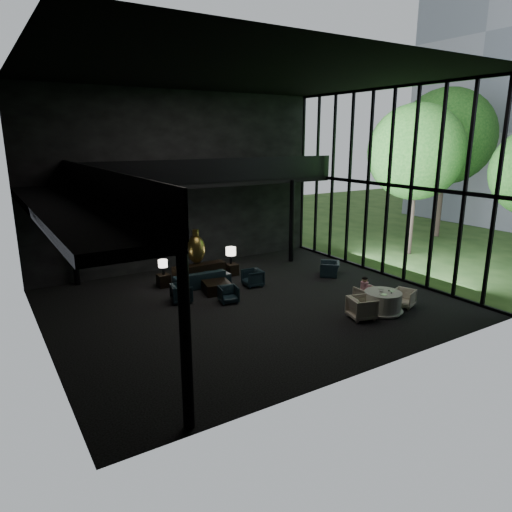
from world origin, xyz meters
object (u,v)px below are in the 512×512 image
side_table_left (164,281)px  dining_chair_north (367,295)px  lounge_armchair_east (253,277)px  lounge_armchair_south (228,295)px  sofa (202,275)px  table_lamp_right (231,252)px  side_table_right (232,270)px  dining_table (382,303)px  bronze_urn (196,249)px  lounge_armchair_west (182,293)px  window_armchair (330,268)px  table_lamp_left (163,264)px  dining_chair_east (404,298)px  coffee_table (217,287)px  console (199,273)px  child (364,285)px  dining_chair_west (362,306)px

side_table_left → dining_chair_north: size_ratio=0.72×
lounge_armchair_east → lounge_armchair_south: (-1.78, -1.17, -0.07)m
sofa → dining_chair_north: size_ratio=3.42×
table_lamp_right → side_table_right: bearing=-90.0°
table_lamp_right → dining_table: table_lamp_right is taller
bronze_urn → lounge_armchair_west: size_ratio=1.98×
lounge_armchair_south → window_armchair: (5.46, 0.61, 0.06)m
window_armchair → lounge_armchair_east: bearing=-57.2°
side_table_right → sofa: (-1.80, -0.69, 0.24)m
side_table_left → table_lamp_right: table_lamp_right is taller
bronze_urn → side_table_right: bronze_urn is taller
lounge_armchair_south → bronze_urn: bearing=97.2°
table_lamp_left → table_lamp_right: 3.20m
bronze_urn → side_table_right: (1.60, -0.26, -1.10)m
dining_chair_east → coffee_table: bearing=-155.8°
side_table_right → dining_table: dining_table is taller
sofa → lounge_armchair_east: (1.76, -1.12, -0.11)m
side_table_left → sofa: sofa is taller
console → lounge_armchair_west: bearing=-129.8°
table_lamp_left → dining_chair_east: size_ratio=0.94×
table_lamp_right → sofa: bearing=-156.4°
lounge_armchair_south → side_table_left: bearing=125.6°
lounge_armchair_south → side_table_right: bearing=69.7°
console → lounge_armchair_east: (1.56, -1.81, 0.01)m
console → lounge_armchair_south: size_ratio=3.78×
side_table_right → window_armchair: (3.64, -2.37, 0.11)m
lounge_armchair_south → child: 5.02m
sofa → child: size_ratio=4.09×
dining_table → dining_chair_west: size_ratio=1.59×
dining_chair_west → lounge_armchair_west: bearing=59.4°
dining_chair_east → console: bearing=-164.9°
sofa → dining_chair_east: 7.96m
lounge_armchair_west → table_lamp_right: bearing=-45.4°
table_lamp_left → dining_table: size_ratio=0.43×
sofa → dining_chair_east: size_ratio=3.81×
lounge_armchair_west → dining_chair_north: bearing=-112.6°
table_lamp_left → lounge_armchair_south: size_ratio=1.02×
bronze_urn → dining_table: size_ratio=1.00×
coffee_table → dining_table: size_ratio=0.69×
window_armchair → dining_chair_north: size_ratio=1.15×
side_table_right → dining_table: size_ratio=0.35×
bronze_urn → table_lamp_left: size_ratio=2.35×
dining_table → dining_chair_north: (0.07, 0.84, 0.04)m
lounge_armchair_west → dining_chair_east: size_ratio=1.12×
lounge_armchair_west → side_table_left: bearing=9.7°
lounge_armchair_west → dining_chair_north: size_ratio=1.01×
lounge_armchair_west → dining_chair_west: 6.57m
lounge_armchair_south → coffee_table: 1.22m
bronze_urn → dining_chair_north: bronze_urn is taller
console → table_lamp_left: 1.71m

